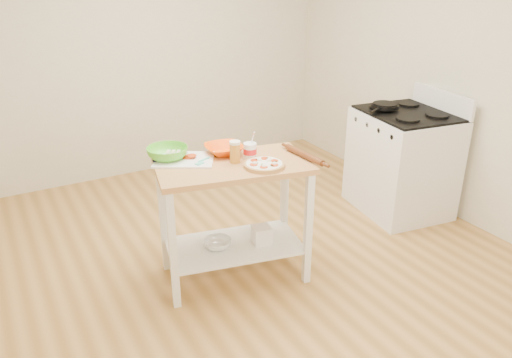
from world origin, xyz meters
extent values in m
cube|color=#B28141|center=(0.00, 0.00, -0.01)|extent=(4.00, 4.50, 0.02)
cube|color=beige|center=(0.00, 2.26, 1.35)|extent=(4.00, 0.02, 2.70)
cube|color=beige|center=(2.01, 0.00, 1.35)|extent=(0.02, 4.50, 2.70)
cube|color=tan|center=(-0.20, -0.07, 0.88)|extent=(1.13, 0.77, 0.04)
cube|color=white|center=(-0.20, -0.07, 0.25)|extent=(1.04, 0.69, 0.02)
cube|color=white|center=(-0.72, -0.20, 0.43)|extent=(0.06, 0.06, 0.86)
cube|color=white|center=(-0.62, 0.26, 0.43)|extent=(0.06, 0.06, 0.86)
cube|color=white|center=(0.21, -0.40, 0.43)|extent=(0.06, 0.06, 0.86)
cube|color=white|center=(0.31, 0.06, 0.43)|extent=(0.06, 0.06, 0.86)
cube|color=white|center=(1.64, 0.15, 0.46)|extent=(0.81, 0.91, 0.92)
cube|color=black|center=(1.64, 0.15, 0.93)|extent=(0.77, 0.87, 0.02)
cube|color=white|center=(1.97, 0.10, 1.02)|extent=(0.14, 0.82, 0.18)
cylinder|color=black|center=(1.51, 0.31, 0.98)|extent=(0.24, 0.24, 0.03)
cube|color=black|center=(1.34, 0.24, 0.98)|extent=(0.15, 0.08, 0.02)
cylinder|color=tan|center=(-0.05, -0.23, 0.91)|extent=(0.28, 0.28, 0.02)
cylinder|color=tan|center=(-0.05, -0.23, 0.92)|extent=(0.28, 0.28, 0.01)
cylinder|color=white|center=(-0.05, -0.23, 0.92)|extent=(0.24, 0.24, 0.01)
cylinder|color=red|center=(0.03, -0.24, 0.93)|extent=(0.05, 0.05, 0.01)
cylinder|color=red|center=(-0.01, -0.17, 0.93)|extent=(0.05, 0.05, 0.01)
cylinder|color=red|center=(-0.09, -0.16, 0.93)|extent=(0.05, 0.05, 0.01)
cylinder|color=red|center=(-0.13, -0.23, 0.93)|extent=(0.05, 0.05, 0.01)
cylinder|color=red|center=(-0.09, -0.30, 0.93)|extent=(0.05, 0.05, 0.01)
cylinder|color=red|center=(-0.01, -0.30, 0.93)|extent=(0.05, 0.05, 0.01)
sphere|color=white|center=(-0.01, -0.21, 0.93)|extent=(0.03, 0.03, 0.03)
sphere|color=white|center=(-0.05, -0.18, 0.93)|extent=(0.03, 0.03, 0.03)
sphere|color=white|center=(-0.11, -0.22, 0.93)|extent=(0.03, 0.03, 0.03)
sphere|color=white|center=(-0.09, -0.29, 0.93)|extent=(0.03, 0.03, 0.03)
sphere|color=white|center=(0.00, -0.29, 0.93)|extent=(0.03, 0.03, 0.03)
sphere|color=white|center=(0.00, -0.21, 0.93)|extent=(0.03, 0.03, 0.03)
plane|color=#166019|center=(0.02, -0.25, 0.93)|extent=(0.03, 0.03, 0.00)
plane|color=#166019|center=(0.01, -0.18, 0.93)|extent=(0.03, 0.03, 0.00)
plane|color=#166019|center=(-0.07, -0.16, 0.93)|extent=(0.03, 0.03, 0.00)
plane|color=#166019|center=(-0.10, -0.22, 0.93)|extent=(0.03, 0.03, 0.00)
plane|color=#166019|center=(-0.08, -0.26, 0.93)|extent=(0.03, 0.03, 0.00)
plane|color=#166019|center=(-0.03, -0.30, 0.93)|extent=(0.03, 0.03, 0.00)
cube|color=white|center=(-0.47, 0.14, 0.91)|extent=(0.50, 0.46, 0.01)
cube|color=#F4EACC|center=(-0.54, 0.26, 0.92)|extent=(0.03, 0.03, 0.02)
cube|color=#F4EACC|center=(-0.51, 0.24, 0.92)|extent=(0.03, 0.03, 0.02)
cube|color=#F4EACC|center=(-0.48, 0.22, 0.92)|extent=(0.03, 0.03, 0.02)
cube|color=#F4EACC|center=(-0.52, 0.29, 0.92)|extent=(0.03, 0.03, 0.02)
cube|color=#F4EACC|center=(-0.49, 0.27, 0.92)|extent=(0.03, 0.03, 0.02)
cube|color=#F4EACC|center=(-0.46, 0.25, 0.92)|extent=(0.03, 0.03, 0.02)
cylinder|color=red|center=(-0.44, 0.14, 0.92)|extent=(0.07, 0.07, 0.01)
cylinder|color=red|center=(-0.43, 0.14, 0.92)|extent=(0.07, 0.07, 0.01)
cylinder|color=red|center=(-0.42, 0.13, 0.93)|extent=(0.07, 0.07, 0.01)
cube|color=#4BD8BC|center=(-0.42, 0.00, 0.92)|extent=(0.07, 0.05, 0.01)
cylinder|color=#4BD8BC|center=(-0.36, 0.05, 0.92)|extent=(0.10, 0.05, 0.01)
cube|color=silver|center=(-0.50, 0.22, 0.91)|extent=(0.18, 0.04, 0.00)
cube|color=black|center=(-0.63, 0.19, 0.92)|extent=(0.10, 0.03, 0.01)
imported|color=#FF5305|center=(-0.17, 0.12, 0.93)|extent=(0.29, 0.29, 0.07)
imported|color=#57C42D|center=(-0.56, 0.21, 0.94)|extent=(0.33, 0.33, 0.09)
cylinder|color=#C37F26|center=(-0.18, -0.06, 0.97)|extent=(0.07, 0.07, 0.13)
cylinder|color=white|center=(-0.18, -0.06, 1.04)|extent=(0.08, 0.08, 0.02)
cylinder|color=white|center=(-0.06, -0.05, 0.96)|extent=(0.09, 0.09, 0.11)
cylinder|color=red|center=(-0.06, -0.05, 0.96)|extent=(0.09, 0.09, 0.04)
cylinder|color=silver|center=(-0.04, -0.05, 1.04)|extent=(0.01, 0.06, 0.11)
cylinder|color=brown|center=(0.27, -0.24, 0.92)|extent=(0.07, 0.39, 0.05)
imported|color=silver|center=(-0.33, -0.05, 0.29)|extent=(0.27, 0.27, 0.06)
cube|color=white|center=(-0.01, -0.14, 0.32)|extent=(0.15, 0.15, 0.13)
camera|label=1|loc=(-1.62, -2.88, 2.16)|focal=35.00mm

